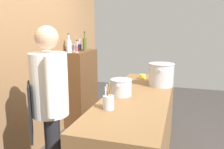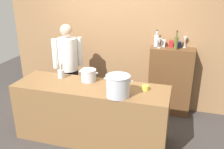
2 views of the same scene
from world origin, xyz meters
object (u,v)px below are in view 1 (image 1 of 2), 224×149
object	(u,v)px
butter_jar	(142,77)
wine_glass_short	(77,45)
stockpot_large	(161,75)
chef	(50,102)
wine_bottle_clear	(69,46)
stockpot_small	(121,87)
wine_bottle_olive	(85,44)
wine_glass_wide	(79,42)
utensil_crock	(108,102)
spice_tin_silver	(72,48)
spice_tin_red	(75,48)
spice_tin_navy	(78,47)

from	to	relation	value
butter_jar	wine_glass_short	xyz separation A→B (m)	(0.05, 1.06, 0.43)
stockpot_large	wine_glass_short	bearing A→B (deg)	74.37
stockpot_large	chef	bearing A→B (deg)	142.03
stockpot_large	wine_bottle_clear	size ratio (longest dim) A/B	1.32
stockpot_small	wine_bottle_olive	world-z (taller)	wine_bottle_olive
wine_glass_wide	stockpot_small	bearing A→B (deg)	-140.87
utensil_crock	butter_jar	size ratio (longest dim) A/B	2.77
chef	wine_bottle_clear	size ratio (longest dim) A/B	5.65
stockpot_large	spice_tin_silver	distance (m)	1.54
butter_jar	spice_tin_red	world-z (taller)	spice_tin_red
wine_bottle_clear	wine_glass_short	xyz separation A→B (m)	(0.06, -0.10, 0.01)
wine_bottle_olive	spice_tin_navy	bearing A→B (deg)	73.21
wine_bottle_clear	spice_tin_navy	bearing A→B (deg)	3.45
spice_tin_red	spice_tin_silver	distance (m)	0.14
wine_bottle_olive	spice_tin_red	distance (m)	0.17
chef	stockpot_small	xyz separation A→B (m)	(0.60, -0.53, 0.03)
wine_bottle_olive	spice_tin_navy	xyz separation A→B (m)	(0.04, 0.14, -0.06)
wine_glass_short	wine_glass_wide	world-z (taller)	wine_glass_wide
wine_glass_short	wine_bottle_clear	bearing A→B (deg)	120.67
butter_jar	wine_glass_wide	distance (m)	1.38
stockpot_small	spice_tin_navy	size ratio (longest dim) A/B	2.98
wine_glass_wide	wine_glass_short	bearing A→B (deg)	-160.37
wine_glass_wide	chef	bearing A→B (deg)	-163.42
wine_glass_short	butter_jar	bearing A→B (deg)	-92.98
butter_jar	spice_tin_red	xyz separation A→B (m)	(0.25, 1.18, 0.37)
stockpot_small	spice_tin_red	bearing A→B (deg)	43.53
utensil_crock	spice_tin_red	bearing A→B (deg)	34.01
chef	stockpot_large	size ratio (longest dim) A/B	4.30
butter_jar	wine_glass_short	world-z (taller)	wine_glass_short
chef	stockpot_small	distance (m)	0.80
chef	spice_tin_red	world-z (taller)	chef
chef	butter_jar	bearing A→B (deg)	122.71
butter_jar	stockpot_large	bearing A→B (deg)	-137.77
spice_tin_red	spice_tin_navy	xyz separation A→B (m)	(0.13, 0.01, -0.01)
butter_jar	wine_glass_wide	world-z (taller)	wine_glass_wide
butter_jar	wine_bottle_clear	bearing A→B (deg)	90.35
chef	wine_glass_short	bearing A→B (deg)	161.00
utensil_crock	butter_jar	distance (m)	1.36
stockpot_large	stockpot_small	distance (m)	0.69
wine_glass_wide	spice_tin_navy	world-z (taller)	wine_glass_wide
spice_tin_red	stockpot_small	bearing A→B (deg)	-136.47
spice_tin_navy	wine_bottle_olive	bearing A→B (deg)	-106.79
spice_tin_silver	utensil_crock	bearing A→B (deg)	-143.90
butter_jar	spice_tin_red	bearing A→B (deg)	77.92
chef	stockpot_large	world-z (taller)	chef
spice_tin_red	spice_tin_navy	distance (m)	0.13
stockpot_small	butter_jar	bearing A→B (deg)	-5.80
butter_jar	spice_tin_red	size ratio (longest dim) A/B	0.80
spice_tin_navy	wine_bottle_clear	bearing A→B (deg)	-176.55
butter_jar	spice_tin_navy	bearing A→B (deg)	72.17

